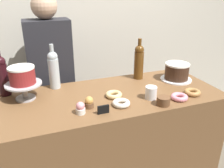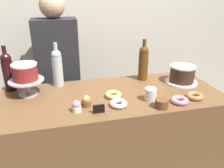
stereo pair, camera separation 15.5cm
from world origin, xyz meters
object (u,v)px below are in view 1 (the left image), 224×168
(barista_figure, at_px, (53,85))
(chocolate_round_cake, at_px, (177,71))
(white_layer_cake, at_px, (22,75))
(donut_maple, at_px, (192,92))
(donut_pink, at_px, (179,97))
(donut_glazed, at_px, (114,95))
(coffee_cup_ceramic, at_px, (151,93))
(price_sign_chalkboard, at_px, (103,109))
(cookie_stack, at_px, (163,101))
(wine_bottle_dark_red, at_px, (2,75))
(cake_stand_pedestal, at_px, (24,88))
(wine_bottle_clear, at_px, (54,69))
(cupcake_strawberry, at_px, (80,108))
(donut_sugar, at_px, (121,103))
(cupcake_caramel, at_px, (89,103))
(wine_bottle_amber, at_px, (139,61))

(barista_figure, bearing_deg, chocolate_round_cake, -27.36)
(white_layer_cake, height_order, donut_maple, white_layer_cake)
(white_layer_cake, height_order, chocolate_round_cake, white_layer_cake)
(chocolate_round_cake, relative_size, donut_pink, 1.68)
(donut_pink, relative_size, donut_maple, 1.00)
(donut_glazed, relative_size, coffee_cup_ceramic, 1.32)
(price_sign_chalkboard, bearing_deg, donut_maple, 2.99)
(cookie_stack, bearing_deg, price_sign_chalkboard, 175.66)
(wine_bottle_dark_red, distance_m, coffee_cup_ceramic, 1.00)
(coffee_cup_ceramic, bearing_deg, donut_glazed, 154.18)
(cake_stand_pedestal, xyz_separation_m, coffee_cup_ceramic, (0.78, -0.28, -0.03))
(cookie_stack, relative_size, coffee_cup_ceramic, 0.99)
(wine_bottle_clear, bearing_deg, donut_pink, -32.79)
(cupcake_strawberry, distance_m, donut_glazed, 0.30)
(cake_stand_pedestal, relative_size, coffee_cup_ceramic, 2.73)
(cake_stand_pedestal, relative_size, price_sign_chalkboard, 3.32)
(wine_bottle_clear, relative_size, donut_maple, 2.91)
(white_layer_cake, xyz_separation_m, donut_sugar, (0.56, -0.30, -0.15))
(chocolate_round_cake, relative_size, barista_figure, 0.12)
(wine_bottle_dark_red, xyz_separation_m, cupcake_caramel, (0.49, -0.38, -0.11))
(cupcake_caramel, xyz_separation_m, coffee_cup_ceramic, (0.42, -0.02, 0.01))
(wine_bottle_clear, bearing_deg, cupcake_strawberry, -78.38)
(cupcake_caramel, relative_size, price_sign_chalkboard, 1.06)
(white_layer_cake, xyz_separation_m, wine_bottle_dark_red, (-0.13, 0.12, -0.02))
(cake_stand_pedestal, bearing_deg, wine_bottle_dark_red, 137.34)
(chocolate_round_cake, relative_size, donut_maple, 1.68)
(wine_bottle_amber, relative_size, wine_bottle_dark_red, 1.00)
(cupcake_caramel, bearing_deg, cake_stand_pedestal, 144.39)
(cupcake_caramel, distance_m, donut_sugar, 0.20)
(chocolate_round_cake, height_order, barista_figure, barista_figure)
(wine_bottle_dark_red, height_order, donut_glazed, wine_bottle_dark_red)
(wine_bottle_dark_red, distance_m, donut_maple, 1.30)
(cupcake_caramel, bearing_deg, coffee_cup_ceramic, -2.66)
(white_layer_cake, relative_size, wine_bottle_clear, 0.51)
(wine_bottle_dark_red, distance_m, donut_sugar, 0.82)
(white_layer_cake, height_order, donut_pink, white_layer_cake)
(wine_bottle_clear, height_order, price_sign_chalkboard, wine_bottle_clear)
(cupcake_caramel, distance_m, donut_glazed, 0.21)
(donut_maple, height_order, donut_sugar, same)
(coffee_cup_ceramic, bearing_deg, donut_maple, -8.14)
(chocolate_round_cake, relative_size, coffee_cup_ceramic, 2.21)
(wine_bottle_amber, distance_m, barista_figure, 0.78)
(wine_bottle_dark_red, distance_m, barista_figure, 0.52)
(donut_sugar, bearing_deg, cupcake_caramel, 167.65)
(cake_stand_pedestal, relative_size, white_layer_cake, 1.41)
(chocolate_round_cake, xyz_separation_m, donut_maple, (-0.05, -0.27, -0.06))
(cake_stand_pedestal, height_order, price_sign_chalkboard, cake_stand_pedestal)
(cookie_stack, bearing_deg, coffee_cup_ceramic, 105.31)
(cake_stand_pedestal, bearing_deg, cookie_stack, -25.55)
(wine_bottle_clear, relative_size, coffee_cup_ceramic, 3.83)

